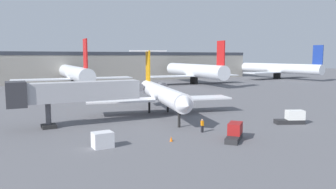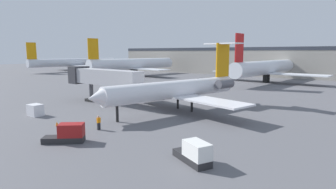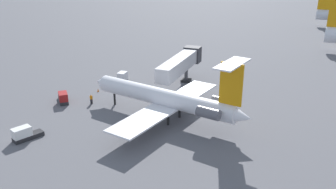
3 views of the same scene
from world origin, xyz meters
The scene contains 8 objects.
ground_plane centered at (0.00, 0.00, -0.05)m, with size 400.00×400.00×0.10m, color #5B5B60.
regional_jet centered at (0.51, 2.77, 3.51)m, with size 24.07×27.49×10.49m.
jet_bridge centered at (-14.75, 0.09, 4.60)m, with size 17.41×3.62×6.29m.
ground_crew_marshaller centered at (-0.98, -11.54, 0.86)m, with size 0.31×0.43×1.69m.
baggage_tug_lead centered at (13.11, -13.32, 0.84)m, with size 4.21×2.98×1.90m.
baggage_tug_trailing centered at (0.17, -16.32, 0.84)m, with size 3.94×3.67×1.90m.
cargo_container_uld centered at (-13.98, -12.20, 0.82)m, with size 2.09×1.58×1.65m.
traffic_cone_near centered at (-6.50, -13.48, 0.28)m, with size 0.36×0.36×0.55m.
Camera 3 is at (46.33, 19.12, 22.89)m, focal length 37.51 mm.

